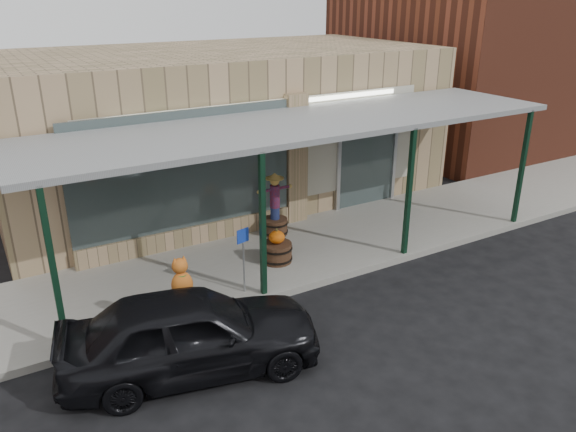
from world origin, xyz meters
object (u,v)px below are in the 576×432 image
barrel_scarecrow (275,214)px  barrel_pumpkin (277,250)px  parked_sedan (190,332)px  handicap_sign (243,252)px

barrel_scarecrow → barrel_pumpkin: size_ratio=2.01×
parked_sedan → barrel_pumpkin: bearing=-37.4°
barrel_pumpkin → handicap_sign: size_ratio=0.58×
barrel_scarecrow → parked_sedan: size_ratio=0.36×
barrel_scarecrow → handicap_sign: 2.89m
parked_sedan → handicap_sign: bearing=-34.3°
barrel_scarecrow → parked_sedan: 5.22m
barrel_scarecrow → parked_sedan: barrel_scarecrow is taller
barrel_pumpkin → handicap_sign: bearing=-145.3°
handicap_sign → parked_sedan: 2.37m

